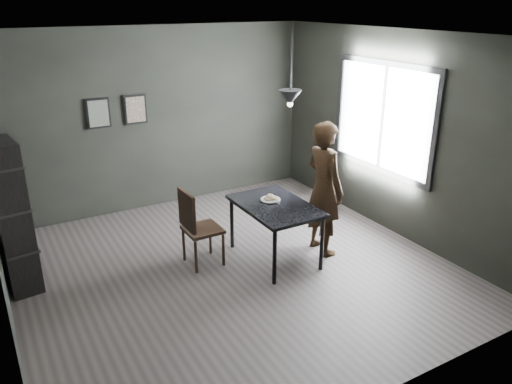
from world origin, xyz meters
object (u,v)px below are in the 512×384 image
wood_chair (196,223)px  pendant_lamp (290,97)px  shelf_unit (11,218)px  woman (324,189)px  cafe_table (275,210)px  white_plate (270,200)px

wood_chair → pendant_lamp: pendant_lamp is taller
shelf_unit → pendant_lamp: (3.17, -0.78, 1.17)m
woman → shelf_unit: (-3.57, 1.01, -0.01)m
shelf_unit → wood_chair: bearing=-22.5°
wood_chair → woman: bearing=-17.2°
cafe_table → wood_chair: 1.01m
white_plate → shelf_unit: (-2.94, 0.74, 0.12)m
shelf_unit → pendant_lamp: size_ratio=2.03×
shelf_unit → white_plate: bearing=-21.2°
cafe_table → wood_chair: size_ratio=1.19×
woman → cafe_table: bearing=78.0°
cafe_table → shelf_unit: 3.06m
shelf_unit → pendant_lamp: pendant_lamp is taller
pendant_lamp → wood_chair: bearing=168.8°
cafe_table → shelf_unit: (-2.92, 0.88, 0.21)m
pendant_lamp → shelf_unit: bearing=166.2°
wood_chair → pendant_lamp: (1.19, -0.24, 1.48)m
cafe_table → white_plate: (0.02, 0.15, 0.08)m
cafe_table → woman: 0.70m
cafe_table → woman: (0.65, -0.13, 0.21)m
woman → wood_chair: 1.69m
white_plate → wood_chair: size_ratio=0.23×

